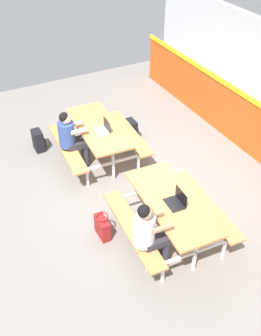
% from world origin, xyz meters
% --- Properties ---
extents(ground_plane, '(10.00, 10.00, 0.02)m').
position_xyz_m(ground_plane, '(0.00, 0.00, -0.01)').
color(ground_plane, gray).
extents(accent_backdrop, '(8.00, 0.14, 2.60)m').
position_xyz_m(accent_backdrop, '(0.00, 2.61, 1.25)').
color(accent_backdrop, '#E55119').
rests_on(accent_backdrop, ground).
extents(picnic_table_left, '(1.87, 1.65, 0.74)m').
position_xyz_m(picnic_table_left, '(-1.21, -0.17, 0.57)').
color(picnic_table_left, tan).
rests_on(picnic_table_left, ground).
extents(picnic_table_right, '(1.87, 1.65, 0.74)m').
position_xyz_m(picnic_table_right, '(1.21, -0.04, 0.57)').
color(picnic_table_right, tan).
rests_on(picnic_table_right, ground).
extents(student_nearer, '(0.38, 0.53, 1.21)m').
position_xyz_m(student_nearer, '(-1.20, -0.73, 0.71)').
color(student_nearer, '#2D2D38').
rests_on(student_nearer, ground).
extents(student_further, '(0.38, 0.53, 1.21)m').
position_xyz_m(student_further, '(1.56, -0.62, 0.71)').
color(student_further, '#2D2D38').
rests_on(student_further, ground).
extents(laptop_silver, '(0.33, 0.24, 0.22)m').
position_xyz_m(laptop_silver, '(-1.02, -0.14, 0.79)').
color(laptop_silver, silver).
rests_on(laptop_silver, picnic_table_left).
extents(laptop_dark, '(0.33, 0.24, 0.22)m').
position_xyz_m(laptop_dark, '(1.29, -0.01, 0.79)').
color(laptop_dark, black).
rests_on(laptop_dark, picnic_table_right).
extents(backpack_dark, '(0.30, 0.22, 0.44)m').
position_xyz_m(backpack_dark, '(-2.06, -1.15, 0.22)').
color(backpack_dark, black).
rests_on(backpack_dark, ground).
extents(tote_bag_bright, '(0.34, 0.21, 0.43)m').
position_xyz_m(tote_bag_bright, '(0.73, -0.98, 0.19)').
color(tote_bag_bright, maroon).
rests_on(tote_bag_bright, ground).
extents(satchel_spare, '(0.30, 0.22, 0.44)m').
position_xyz_m(satchel_spare, '(-1.54, 0.71, 0.22)').
color(satchel_spare, black).
rests_on(satchel_spare, ground).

